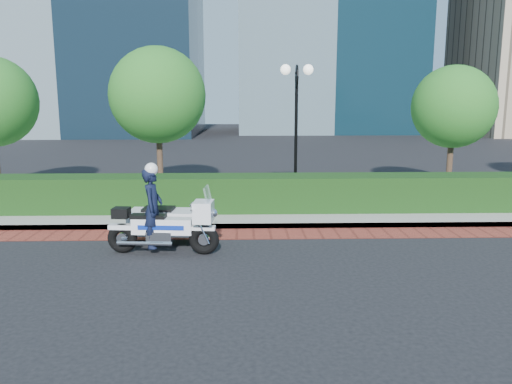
{
  "coord_description": "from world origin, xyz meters",
  "views": [
    {
      "loc": [
        -0.68,
        -10.48,
        3.27
      ],
      "look_at": [
        -0.35,
        1.84,
        1.0
      ],
      "focal_mm": 35.0,
      "sensor_mm": 36.0,
      "label": 1
    }
  ],
  "objects_px": {
    "tree_c": "(454,107)",
    "police_motorcycle": "(162,219)",
    "tree_b": "(158,95)",
    "lamppost": "(296,111)"
  },
  "relations": [
    {
      "from": "tree_c",
      "to": "police_motorcycle",
      "type": "distance_m",
      "value": 11.16
    },
    {
      "from": "lamppost",
      "to": "tree_b",
      "type": "bearing_deg",
      "value": 163.89
    },
    {
      "from": "tree_b",
      "to": "tree_c",
      "type": "xyz_separation_m",
      "value": [
        10.0,
        -0.0,
        -0.39
      ]
    },
    {
      "from": "lamppost",
      "to": "tree_c",
      "type": "distance_m",
      "value": 5.65
    },
    {
      "from": "tree_b",
      "to": "tree_c",
      "type": "bearing_deg",
      "value": -0.0
    },
    {
      "from": "tree_c",
      "to": "police_motorcycle",
      "type": "xyz_separation_m",
      "value": [
        -8.98,
        -6.18,
        -2.37
      ]
    },
    {
      "from": "tree_b",
      "to": "police_motorcycle",
      "type": "xyz_separation_m",
      "value": [
        1.02,
        -6.18,
        -2.76
      ]
    },
    {
      "from": "tree_c",
      "to": "police_motorcycle",
      "type": "bearing_deg",
      "value": -145.46
    },
    {
      "from": "tree_b",
      "to": "police_motorcycle",
      "type": "bearing_deg",
      "value": -80.63
    },
    {
      "from": "lamppost",
      "to": "tree_b",
      "type": "distance_m",
      "value": 4.71
    }
  ]
}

